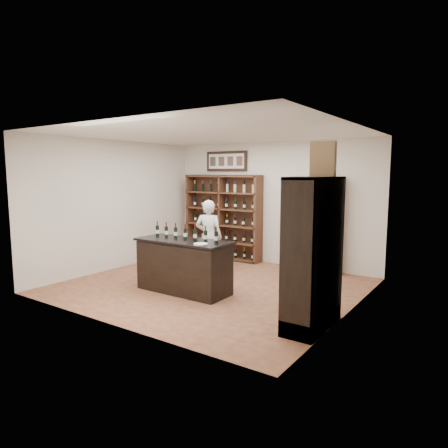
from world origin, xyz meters
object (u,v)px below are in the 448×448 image
(counter_bottle_0, at_px, (157,231))
(shopkeeper, at_px, (209,237))
(side_cabinet, at_px, (315,277))
(wine_shelf, at_px, (224,217))
(tasting_counter, at_px, (184,266))
(wine_crate, at_px, (323,159))

(counter_bottle_0, distance_m, shopkeeper, 1.39)
(side_cabinet, xyz_separation_m, shopkeeper, (-3.17, 1.69, 0.08))
(counter_bottle_0, height_order, side_cabinet, side_cabinet)
(wine_shelf, distance_m, tasting_counter, 3.19)
(wine_shelf, bearing_deg, side_cabinet, -40.21)
(tasting_counter, distance_m, counter_bottle_0, 0.95)
(wine_shelf, xyz_separation_m, shopkeeper, (0.66, -1.54, -0.27))
(wine_shelf, bearing_deg, shopkeeper, -66.93)
(tasting_counter, xyz_separation_m, shopkeeper, (-0.44, 1.39, 0.34))
(wine_shelf, xyz_separation_m, wine_crate, (3.83, -3.07, 1.35))
(tasting_counter, bearing_deg, wine_crate, -2.82)
(tasting_counter, relative_size, shopkeeper, 1.13)
(tasting_counter, distance_m, shopkeeper, 1.50)
(counter_bottle_0, bearing_deg, side_cabinet, -5.88)
(wine_shelf, xyz_separation_m, tasting_counter, (1.10, -2.93, -0.61))
(tasting_counter, bearing_deg, counter_bottle_0, 175.65)
(shopkeeper, relative_size, wine_crate, 3.34)
(side_cabinet, distance_m, shopkeeper, 3.59)
(side_cabinet, distance_m, wine_crate, 1.70)
(wine_shelf, relative_size, wine_crate, 4.43)
(counter_bottle_0, distance_m, wine_crate, 3.71)
(counter_bottle_0, relative_size, wine_crate, 0.60)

